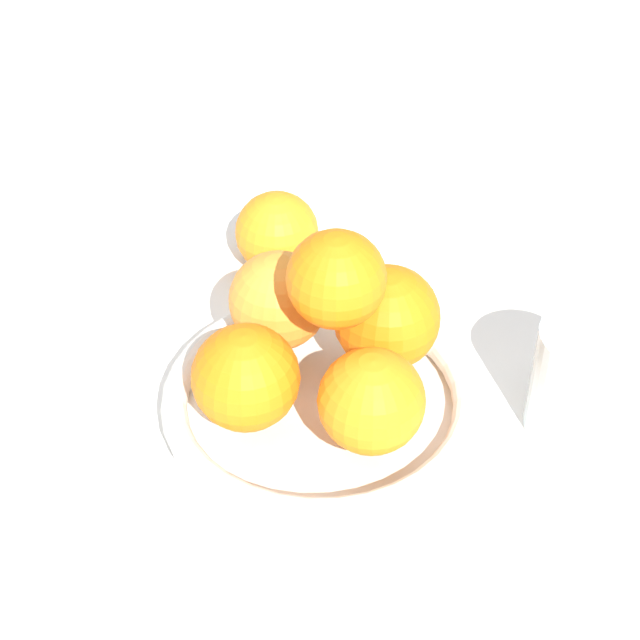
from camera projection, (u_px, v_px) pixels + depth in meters
ground_plane at (320, 427)px, 0.81m from camera, size 4.00×4.00×0.00m
fruit_bowl at (320, 407)px, 0.79m from camera, size 0.23×0.23×0.04m
orange_pile at (323, 335)px, 0.75m from camera, size 0.20×0.19×0.13m
stray_orange at (277, 233)px, 0.93m from camera, size 0.07×0.07×0.07m
drinking_glass at (584, 381)px, 0.78m from camera, size 0.08×0.08×0.09m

